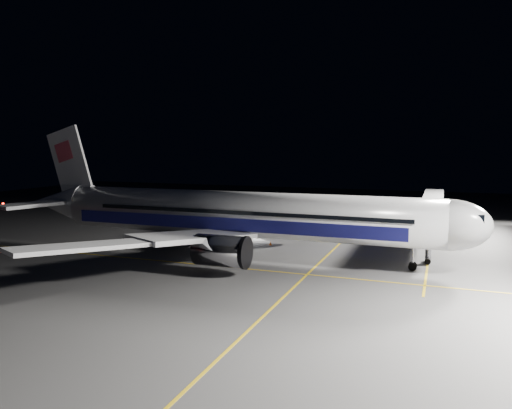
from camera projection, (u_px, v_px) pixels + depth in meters
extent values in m
plane|color=#4C4C4F|center=(242.00, 256.00, 62.59)|extent=(200.00, 200.00, 0.00)
cube|color=gold|center=(320.00, 262.00, 59.11)|extent=(0.25, 80.00, 0.01)
cube|color=gold|center=(222.00, 267.00, 57.01)|extent=(70.00, 0.25, 0.01)
cube|color=gold|center=(429.00, 253.00, 64.23)|extent=(0.25, 40.00, 0.01)
cylinder|color=silver|center=(242.00, 214.00, 61.96)|extent=(48.00, 5.60, 5.60)
ellipsoid|color=silver|center=(448.00, 225.00, 53.61)|extent=(8.96, 5.60, 5.60)
cube|color=black|center=(472.00, 217.00, 52.69)|extent=(2.20, 3.40, 0.90)
cone|color=silver|center=(59.00, 202.00, 71.84)|extent=(9.00, 5.49, 5.49)
cube|color=navy|center=(243.00, 218.00, 65.00)|extent=(42.24, 0.25, 1.50)
cube|color=navy|center=(225.00, 224.00, 59.83)|extent=(42.24, 0.25, 1.50)
cube|color=silver|center=(247.00, 217.00, 70.46)|extent=(11.36, 15.23, 1.53)
cube|color=silver|center=(194.00, 236.00, 55.58)|extent=(11.36, 15.23, 1.53)
cube|color=silver|center=(246.00, 200.00, 83.72)|extent=(8.57, 13.22, 1.31)
cube|color=silver|center=(82.00, 247.00, 45.59)|extent=(8.57, 13.22, 1.31)
cube|color=silver|center=(86.00, 197.00, 76.47)|extent=(6.20, 9.67, 0.45)
cube|color=silver|center=(34.00, 204.00, 66.80)|extent=(6.20, 9.67, 0.45)
cube|color=white|center=(70.00, 162.00, 70.34)|extent=(7.53, 0.40, 10.28)
cube|color=#DE4B62|center=(65.00, 152.00, 70.45)|extent=(3.22, 0.55, 3.22)
cylinder|color=#B7B7BF|center=(274.00, 225.00, 70.24)|extent=(5.60, 3.40, 3.40)
cylinder|color=#B7B7BF|center=(221.00, 251.00, 53.50)|extent=(5.60, 3.40, 3.40)
cylinder|color=#9999A0|center=(413.00, 259.00, 55.31)|extent=(0.26, 0.26, 2.50)
cylinder|color=black|center=(413.00, 266.00, 55.40)|extent=(0.90, 0.70, 0.90)
cylinder|color=#9999A0|center=(233.00, 238.00, 67.48)|extent=(0.26, 0.26, 2.50)
cylinder|color=#9999A0|center=(205.00, 251.00, 59.49)|extent=(0.26, 0.26, 2.50)
cylinder|color=black|center=(233.00, 243.00, 67.57)|extent=(1.10, 1.60, 1.10)
cylinder|color=black|center=(205.00, 257.00, 59.57)|extent=(1.10, 1.60, 1.10)
cube|color=#B2B2B7|center=(432.00, 208.00, 73.03)|extent=(3.00, 33.90, 2.80)
cube|color=#B2B2B7|center=(429.00, 224.00, 58.29)|extent=(3.60, 3.20, 3.40)
cylinder|color=#9999A0|center=(428.00, 250.00, 58.65)|extent=(0.70, 0.70, 3.10)
cylinder|color=black|center=(428.00, 262.00, 57.96)|extent=(0.70, 0.30, 0.70)
cylinder|color=black|center=(428.00, 258.00, 59.63)|extent=(0.70, 0.30, 0.70)
sphere|color=#FF140A|center=(3.00, 204.00, 115.52)|extent=(0.44, 0.44, 0.44)
cube|color=black|center=(256.00, 231.00, 76.17)|extent=(2.54, 2.11, 1.00)
cube|color=black|center=(256.00, 227.00, 76.09)|extent=(1.19, 1.19, 0.54)
sphere|color=#FFF2CC|center=(254.00, 232.00, 75.44)|extent=(0.24, 0.24, 0.24)
sphere|color=#FFF2CC|center=(260.00, 232.00, 75.49)|extent=(0.24, 0.24, 0.24)
cylinder|color=black|center=(262.00, 233.00, 77.02)|extent=(0.58, 0.40, 0.54)
cylinder|color=black|center=(262.00, 235.00, 75.49)|extent=(0.58, 0.40, 0.54)
cylinder|color=black|center=(251.00, 233.00, 76.94)|extent=(0.58, 0.40, 0.54)
cylinder|color=black|center=(251.00, 235.00, 75.41)|extent=(0.58, 0.40, 0.54)
cone|color=#DD5009|center=(255.00, 235.00, 75.44)|extent=(0.43, 0.43, 0.64)
cone|color=#DD5009|center=(270.00, 243.00, 69.13)|extent=(0.39, 0.39, 0.58)
cone|color=#DD5009|center=(282.00, 235.00, 75.26)|extent=(0.38, 0.38, 0.56)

